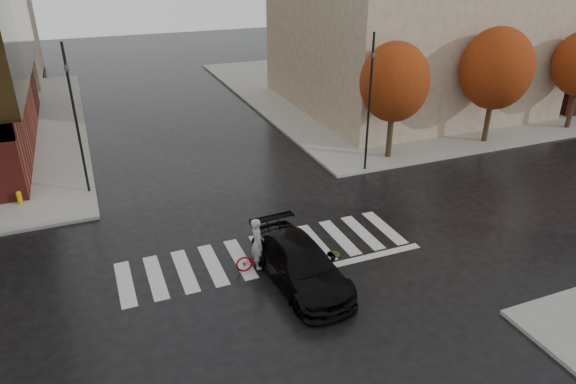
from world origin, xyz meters
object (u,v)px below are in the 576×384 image
object	(u,v)px
cyclist	(259,252)
fire_hydrant	(19,197)
traffic_light_nw	(74,111)
traffic_light_ne	(370,95)
sedan	(301,264)

from	to	relation	value
cyclist	fire_hydrant	distance (m)	12.67
traffic_light_nw	cyclist	bearing A→B (deg)	42.37
traffic_light_nw	traffic_light_ne	bearing A→B (deg)	90.45
traffic_light_ne	fire_hydrant	bearing A→B (deg)	-18.69
sedan	traffic_light_nw	size ratio (longest dim) A/B	0.74
sedan	fire_hydrant	world-z (taller)	sedan
cyclist	traffic_light_nw	distance (m)	11.57
fire_hydrant	cyclist	bearing A→B (deg)	-46.27
traffic_light_ne	fire_hydrant	world-z (taller)	traffic_light_ne
traffic_light_nw	fire_hydrant	bearing A→B (deg)	-73.49
cyclist	traffic_light_ne	size ratio (longest dim) A/B	0.30
sedan	traffic_light_nw	world-z (taller)	traffic_light_nw
sedan	traffic_light_ne	bearing A→B (deg)	44.02
sedan	traffic_light_ne	xyz separation A→B (m)	(7.34, 8.10, 3.48)
cyclist	sedan	bearing A→B (deg)	-135.69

